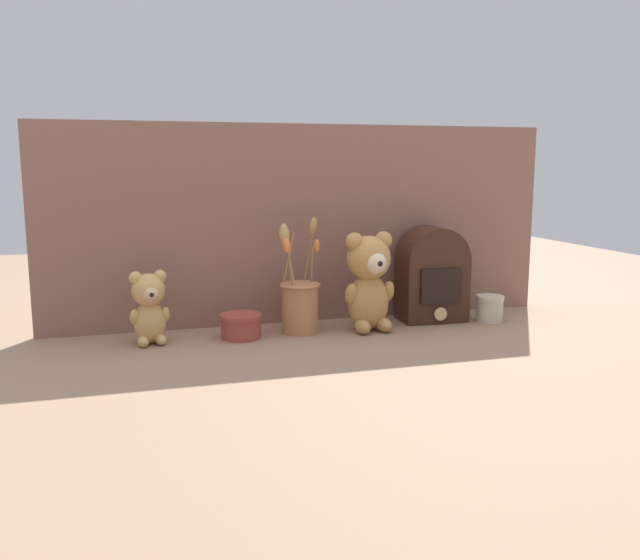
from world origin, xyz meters
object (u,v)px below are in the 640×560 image
at_px(teddy_bear_large, 369,280).
at_px(teddy_bear_medium, 149,306).
at_px(decorative_tin_tall, 489,308).
at_px(decorative_tin_short, 241,326).
at_px(vintage_radio, 432,274).
at_px(flower_vase, 300,301).

xyz_separation_m(teddy_bear_large, teddy_bear_medium, (-0.59, 0.03, -0.04)).
bearing_deg(teddy_bear_large, decorative_tin_tall, 0.21).
bearing_deg(decorative_tin_tall, teddy_bear_large, -179.79).
xyz_separation_m(decorative_tin_tall, decorative_tin_short, (-0.73, 0.02, -0.01)).
distance_m(vintage_radio, decorative_tin_short, 0.59).
bearing_deg(teddy_bear_medium, teddy_bear_large, -2.46).
relative_size(flower_vase, decorative_tin_tall, 3.95).
bearing_deg(decorative_tin_short, teddy_bear_large, -2.90).
height_order(vintage_radio, decorative_tin_tall, vintage_radio).
distance_m(teddy_bear_large, decorative_tin_short, 0.37).
bearing_deg(teddy_bear_large, teddy_bear_medium, 177.54).
height_order(teddy_bear_medium, decorative_tin_short, teddy_bear_medium).
bearing_deg(decorative_tin_tall, teddy_bear_medium, 178.58).
bearing_deg(decorative_tin_tall, flower_vase, 177.04).
height_order(flower_vase, vintage_radio, flower_vase).
bearing_deg(vintage_radio, teddy_bear_medium, -177.07).
distance_m(flower_vase, decorative_tin_tall, 0.57).
xyz_separation_m(teddy_bear_large, flower_vase, (-0.19, 0.03, -0.05)).
bearing_deg(vintage_radio, teddy_bear_large, -163.32).
bearing_deg(decorative_tin_short, decorative_tin_tall, -1.30).
bearing_deg(flower_vase, teddy_bear_large, -9.21).
distance_m(flower_vase, decorative_tin_short, 0.17).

